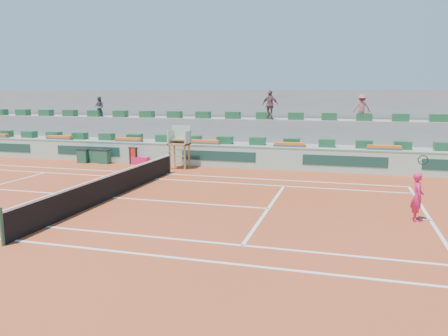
# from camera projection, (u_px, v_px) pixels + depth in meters

# --- Properties ---
(ground) EXTENTS (90.00, 90.00, 0.00)m
(ground) POSITION_uv_depth(u_px,v_px,m) (113.00, 198.00, 17.76)
(ground) COLOR #91381C
(ground) RESTS_ON ground
(seating_tier_lower) EXTENTS (36.00, 4.00, 1.20)m
(seating_tier_lower) POSITION_uv_depth(u_px,v_px,m) (199.00, 151.00, 27.81)
(seating_tier_lower) COLOR gray
(seating_tier_lower) RESTS_ON ground
(seating_tier_upper) EXTENTS (36.00, 2.40, 2.60)m
(seating_tier_upper) POSITION_uv_depth(u_px,v_px,m) (206.00, 137.00, 29.21)
(seating_tier_upper) COLOR gray
(seating_tier_upper) RESTS_ON ground
(stadium_back_wall) EXTENTS (36.00, 0.40, 4.40)m
(stadium_back_wall) POSITION_uv_depth(u_px,v_px,m) (213.00, 122.00, 30.58)
(stadium_back_wall) COLOR gray
(stadium_back_wall) RESTS_ON ground
(player_bag) EXTENTS (1.02, 0.45, 0.45)m
(player_bag) POSITION_uv_depth(u_px,v_px,m) (140.00, 161.00, 26.12)
(player_bag) COLOR #DC1C5D
(player_bag) RESTS_ON ground
(spectator_left) EXTENTS (0.77, 0.65, 1.39)m
(spectator_left) POSITION_uv_depth(u_px,v_px,m) (99.00, 107.00, 30.48)
(spectator_left) COLOR #484854
(spectator_left) RESTS_ON seating_tier_upper
(spectator_mid) EXTENTS (1.12, 0.65, 1.79)m
(spectator_mid) POSITION_uv_depth(u_px,v_px,m) (270.00, 105.00, 26.81)
(spectator_mid) COLOR brown
(spectator_mid) RESTS_ON seating_tier_upper
(spectator_right) EXTENTS (1.05, 0.68, 1.55)m
(spectator_right) POSITION_uv_depth(u_px,v_px,m) (362.00, 108.00, 25.51)
(spectator_right) COLOR #9B4D5A
(spectator_right) RESTS_ON seating_tier_upper
(court_lines) EXTENTS (23.89, 11.09, 0.01)m
(court_lines) POSITION_uv_depth(u_px,v_px,m) (113.00, 197.00, 17.76)
(court_lines) COLOR silver
(court_lines) RESTS_ON ground
(tennis_net) EXTENTS (0.10, 11.97, 1.10)m
(tennis_net) POSITION_uv_depth(u_px,v_px,m) (112.00, 185.00, 17.67)
(tennis_net) COLOR black
(tennis_net) RESTS_ON ground
(advertising_hoarding) EXTENTS (36.00, 0.34, 1.26)m
(advertising_hoarding) POSITION_uv_depth(u_px,v_px,m) (187.00, 155.00, 25.71)
(advertising_hoarding) COLOR #9BC3B1
(advertising_hoarding) RESTS_ON ground
(umpire_chair) EXTENTS (1.10, 0.90, 2.40)m
(umpire_chair) POSITION_uv_depth(u_px,v_px,m) (180.00, 141.00, 24.61)
(umpire_chair) COLOR olive
(umpire_chair) RESTS_ON ground
(seat_row_lower) EXTENTS (32.90, 0.60, 0.44)m
(seat_row_lower) POSITION_uv_depth(u_px,v_px,m) (194.00, 139.00, 26.82)
(seat_row_lower) COLOR #1B522E
(seat_row_lower) RESTS_ON seating_tier_lower
(seat_row_upper) EXTENTS (32.90, 0.60, 0.44)m
(seat_row_upper) POSITION_uv_depth(u_px,v_px,m) (203.00, 115.00, 28.38)
(seat_row_upper) COLOR #1B522E
(seat_row_upper) RESTS_ON seating_tier_upper
(flower_planters) EXTENTS (26.80, 0.36, 0.28)m
(flower_planters) POSITION_uv_depth(u_px,v_px,m) (166.00, 141.00, 26.47)
(flower_planters) COLOR #505050
(flower_planters) RESTS_ON seating_tier_lower
(drink_cooler_a) EXTENTS (0.63, 0.55, 0.84)m
(drink_cooler_a) POSITION_uv_depth(u_px,v_px,m) (105.00, 157.00, 26.40)
(drink_cooler_a) COLOR #194C35
(drink_cooler_a) RESTS_ON ground
(drink_cooler_b) EXTENTS (0.78, 0.67, 0.84)m
(drink_cooler_b) POSITION_uv_depth(u_px,v_px,m) (97.00, 156.00, 26.83)
(drink_cooler_b) COLOR #194C35
(drink_cooler_b) RESTS_ON ground
(drink_cooler_c) EXTENTS (0.67, 0.58, 0.84)m
(drink_cooler_c) POSITION_uv_depth(u_px,v_px,m) (84.00, 156.00, 26.74)
(drink_cooler_c) COLOR #194C35
(drink_cooler_c) RESTS_ON ground
(towel_rack) EXTENTS (0.60, 0.10, 1.03)m
(towel_rack) POSITION_uv_depth(u_px,v_px,m) (133.00, 154.00, 26.00)
(towel_rack) COLOR black
(towel_rack) RESTS_ON ground
(tennis_player) EXTENTS (0.40, 0.86, 2.28)m
(tennis_player) POSITION_uv_depth(u_px,v_px,m) (417.00, 196.00, 14.41)
(tennis_player) COLOR #DC1C5D
(tennis_player) RESTS_ON ground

